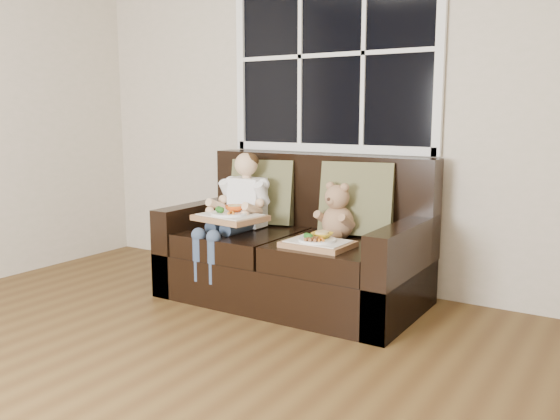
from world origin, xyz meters
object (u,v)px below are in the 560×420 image
Objects in this scene: loveseat at (297,253)px; teddy_bear at (337,215)px; tray_right at (318,242)px; tray_left at (230,216)px; child at (239,204)px.

teddy_bear is (0.30, -0.00, 0.29)m from loveseat.
loveseat is at bearing 138.63° from tray_right.
tray_left is (-0.35, -0.29, 0.27)m from loveseat.
tray_left is (0.05, -0.17, -0.06)m from child.
tray_right is (0.02, -0.30, -0.12)m from teddy_bear.
child is at bearing -161.69° from teddy_bear.
teddy_bear is 0.70m from tray_left.
loveseat is 0.52m from tray_left.
loveseat is 0.41m from teddy_bear.
loveseat is at bearing -171.42° from teddy_bear.
teddy_bear reaches higher than tray_left.
teddy_bear is at bearing -0.38° from loveseat.
child is 2.01× the size of tray_right.
teddy_bear is at bearing 9.35° from child.
loveseat is at bearing 16.25° from child.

